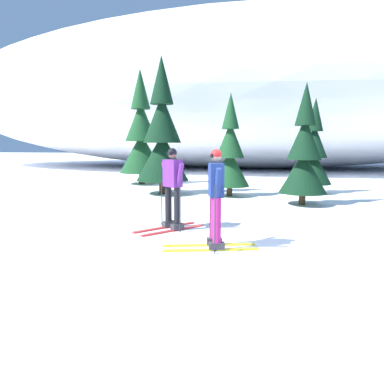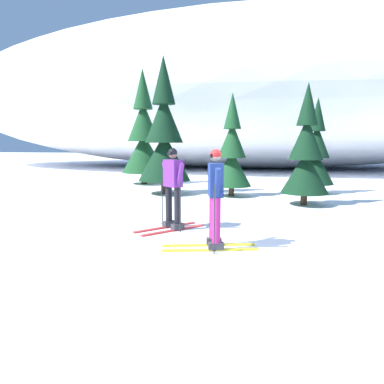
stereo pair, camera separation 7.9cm
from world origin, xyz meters
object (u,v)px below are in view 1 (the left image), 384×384
(skier_navy_jacket, at_px, (215,197))
(pine_tree_far_left, at_px, (141,136))
(pine_tree_center, at_px, (304,155))
(skier_purple_jacket, at_px, (172,186))
(pine_tree_left, at_px, (162,137))
(pine_tree_right, at_px, (314,154))
(pine_tree_center_left, at_px, (230,153))
(pine_tree_center_right, at_px, (301,157))

(skier_navy_jacket, relative_size, pine_tree_far_left, 0.34)
(pine_tree_far_left, xyz_separation_m, pine_tree_center, (6.90, -4.65, -0.67))
(skier_purple_jacket, relative_size, skier_navy_jacket, 1.00)
(skier_navy_jacket, distance_m, pine_tree_left, 7.47)
(pine_tree_right, bearing_deg, skier_purple_jacket, -120.17)
(pine_tree_center_left, xyz_separation_m, pine_tree_center_right, (3.02, 5.14, -0.31))
(skier_purple_jacket, height_order, skier_navy_jacket, skier_navy_jacket)
(skier_purple_jacket, xyz_separation_m, pine_tree_far_left, (-3.65, 8.56, 1.27))
(pine_tree_center_left, distance_m, pine_tree_center, 2.83)
(pine_tree_far_left, xyz_separation_m, pine_tree_left, (1.89, -3.09, -0.09))
(pine_tree_center_right, bearing_deg, skier_navy_jacket, -102.91)
(skier_purple_jacket, bearing_deg, pine_tree_right, 59.83)
(skier_navy_jacket, bearing_deg, pine_tree_center_left, 92.70)
(skier_navy_jacket, bearing_deg, pine_tree_center_right, 77.09)
(pine_tree_left, bearing_deg, pine_tree_right, 12.64)
(pine_tree_far_left, bearing_deg, pine_tree_right, -13.50)
(skier_navy_jacket, distance_m, pine_tree_far_left, 11.04)
(pine_tree_left, bearing_deg, pine_tree_far_left, 121.52)
(pine_tree_left, height_order, pine_tree_right, pine_tree_left)
(pine_tree_center_right, distance_m, pine_tree_right, 3.78)
(skier_navy_jacket, relative_size, pine_tree_left, 0.36)
(skier_navy_jacket, xyz_separation_m, pine_tree_far_left, (-4.79, 9.87, 1.29))
(pine_tree_center_left, xyz_separation_m, pine_tree_center, (2.42, -1.46, 0.02))
(skier_purple_jacket, distance_m, pine_tree_right, 7.82)
(pine_tree_far_left, bearing_deg, pine_tree_left, -58.48)
(pine_tree_center_left, distance_m, pine_tree_center_right, 5.97)
(skier_purple_jacket, xyz_separation_m, pine_tree_center_left, (0.82, 5.37, 0.59))
(pine_tree_center_right, bearing_deg, pine_tree_center_left, -120.45)
(skier_purple_jacket, distance_m, pine_tree_far_left, 9.39)
(pine_tree_center_left, bearing_deg, pine_tree_left, 177.74)
(skier_purple_jacket, xyz_separation_m, pine_tree_center, (3.24, 3.91, 0.61))
(skier_purple_jacket, relative_size, pine_tree_far_left, 0.34)
(pine_tree_center_right, height_order, pine_tree_right, pine_tree_right)
(pine_tree_center, bearing_deg, pine_tree_far_left, 146.00)
(skier_purple_jacket, relative_size, pine_tree_center, 0.48)
(pine_tree_left, relative_size, pine_tree_center_right, 1.72)
(skier_purple_jacket, height_order, pine_tree_right, pine_tree_right)
(pine_tree_far_left, bearing_deg, skier_purple_jacket, -66.89)
(pine_tree_left, height_order, pine_tree_center, pine_tree_left)
(skier_navy_jacket, xyz_separation_m, pine_tree_center_left, (-0.31, 6.67, 0.60))
(skier_navy_jacket, height_order, pine_tree_center_right, pine_tree_center_right)
(pine_tree_left, relative_size, pine_tree_right, 1.42)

